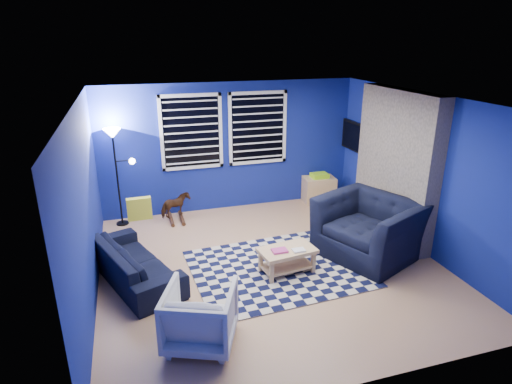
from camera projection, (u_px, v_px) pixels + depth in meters
floor at (271, 265)px, 6.52m from camera, size 5.00×5.00×0.00m
ceiling at (273, 100)px, 5.66m from camera, size 5.00×5.00×0.00m
wall_back at (230, 147)px, 8.34m from camera, size 5.00×0.00×5.00m
wall_left at (85, 208)px, 5.41m from camera, size 0.00×5.00×5.00m
wall_right at (421, 173)px, 6.78m from camera, size 0.00×5.00×5.00m
fireplace at (394, 168)px, 7.20m from camera, size 0.65×2.00×2.50m
window_left at (191, 132)px, 7.98m from camera, size 1.17×0.06×1.42m
window_right at (258, 128)px, 8.34m from camera, size 1.17×0.06×1.42m
tv at (356, 137)px, 8.51m from camera, size 0.07×1.00×0.58m
rug at (278, 268)px, 6.43m from camera, size 2.61×2.14×0.02m
sofa at (134, 262)px, 6.07m from camera, size 2.01×1.36×0.55m
armchair_big at (368, 228)px, 6.70m from camera, size 1.80×1.71×0.92m
armchair_bent at (200, 316)px, 4.78m from camera, size 1.00×1.01×0.71m
rocking_horse at (175, 206)px, 8.01m from camera, size 0.46×0.60×0.46m
coffee_table at (287, 255)px, 6.24m from camera, size 0.86×0.57×0.41m
cabinet at (319, 189)px, 8.95m from camera, size 0.67×0.48×0.62m
floor_lamp at (115, 147)px, 7.46m from camera, size 0.49×0.30×1.80m
throw_pillow at (139, 209)px, 6.75m from camera, size 0.38×0.13×0.36m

